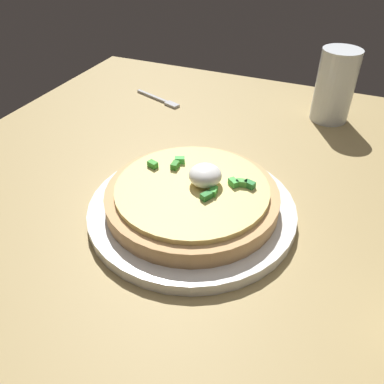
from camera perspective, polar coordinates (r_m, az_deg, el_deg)
name	(u,v)px	position (r cm, az deg, el deg)	size (l,w,h in cm)	color
dining_table	(262,190)	(57.73, 10.08, 0.36)	(96.70, 74.00, 3.38)	#9D8552
plate	(192,209)	(49.52, 0.00, -2.53)	(25.76, 25.76, 1.49)	white
pizza	(192,195)	(48.15, 0.07, -0.49)	(21.20, 21.20, 5.37)	tan
cup_near	(335,88)	(73.84, 19.90, 14.00)	(6.52, 6.52, 12.33)	silver
fork	(161,100)	(79.03, -4.54, 13.11)	(10.80, 4.70, 0.50)	#B7B7BC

